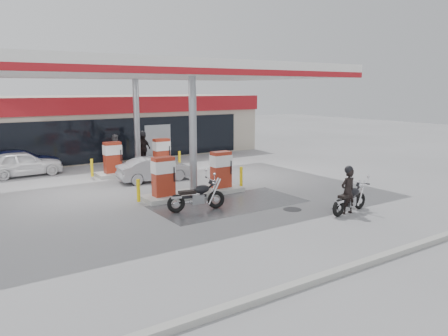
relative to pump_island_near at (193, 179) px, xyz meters
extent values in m
plane|color=gray|center=(0.00, -2.00, -0.71)|extent=(90.00, 90.00, 0.00)
cube|color=#4C4C4F|center=(0.50, -2.00, -0.71)|extent=(6.00, 3.00, 0.00)
cylinder|color=#38383A|center=(2.00, -4.00, -0.71)|extent=(0.70, 0.70, 0.01)
cube|color=gray|center=(0.00, -9.00, -0.64)|extent=(28.00, 0.25, 0.15)
cube|color=#BCB29D|center=(0.00, 14.00, 1.29)|extent=(22.00, 8.00, 4.00)
cube|color=black|center=(0.00, 9.97, 0.69)|extent=(18.00, 0.10, 2.60)
cube|color=maroon|center=(0.00, 9.90, 2.79)|extent=(22.00, 0.25, 1.00)
cube|color=navy|center=(7.00, 9.85, 2.79)|extent=(3.50, 0.12, 0.80)
cube|color=gray|center=(3.00, 9.93, 0.39)|extent=(1.80, 0.14, 2.20)
cube|color=silver|center=(0.00, 3.00, 4.59)|extent=(16.00, 10.00, 0.60)
cube|color=maroon|center=(0.00, -1.95, 4.41)|extent=(16.00, 0.12, 0.24)
cube|color=maroon|center=(0.00, 7.95, 4.41)|extent=(16.00, 0.12, 0.24)
cylinder|color=gray|center=(0.00, 0.00, 1.88)|extent=(0.32, 0.32, 5.00)
cylinder|color=gray|center=(0.00, 6.00, 1.88)|extent=(0.32, 0.32, 5.00)
cube|color=#9E9E99|center=(0.00, 0.00, -0.62)|extent=(4.50, 1.30, 0.18)
cube|color=maroon|center=(-1.40, 0.00, 0.27)|extent=(0.85, 0.48, 1.60)
cube|color=maroon|center=(1.40, 0.00, 0.27)|extent=(0.85, 0.48, 1.60)
cube|color=silver|center=(-1.40, 0.00, 0.67)|extent=(0.88, 0.52, 0.50)
cube|color=silver|center=(1.40, 0.00, 0.67)|extent=(0.88, 0.52, 0.50)
cylinder|color=#E1BD0C|center=(-2.50, 0.00, -0.17)|extent=(0.14, 0.14, 0.90)
cylinder|color=#E1BD0C|center=(2.50, 0.00, -0.17)|extent=(0.14, 0.14, 0.90)
cube|color=#9E9E99|center=(0.00, 6.00, -0.62)|extent=(4.50, 1.30, 0.18)
cube|color=maroon|center=(-1.40, 6.00, 0.27)|extent=(0.85, 0.48, 1.60)
cube|color=maroon|center=(1.40, 6.00, 0.27)|extent=(0.85, 0.48, 1.60)
cube|color=silver|center=(-1.40, 6.00, 0.67)|extent=(0.88, 0.52, 0.50)
cube|color=silver|center=(1.40, 6.00, 0.67)|extent=(0.88, 0.52, 0.50)
cylinder|color=#E1BD0C|center=(-2.50, 6.00, -0.17)|extent=(0.14, 0.14, 0.90)
cylinder|color=#E1BD0C|center=(2.50, 6.00, -0.17)|extent=(0.14, 0.14, 0.90)
torus|color=black|center=(4.18, -5.34, -0.39)|extent=(0.66, 0.26, 0.64)
torus|color=black|center=(2.72, -5.60, -0.39)|extent=(0.66, 0.26, 0.64)
cube|color=gray|center=(3.49, -5.46, -0.30)|extent=(0.47, 0.33, 0.32)
cube|color=black|center=(3.34, -5.49, -0.20)|extent=(0.97, 0.27, 0.09)
ellipsoid|color=black|center=(3.65, -5.44, 0.04)|extent=(0.65, 0.44, 0.30)
cube|color=black|center=(3.13, -5.53, -0.02)|extent=(0.62, 0.35, 0.11)
cylinder|color=silver|center=(3.97, -5.38, 0.36)|extent=(0.18, 0.81, 0.04)
sphere|color=silver|center=(4.10, -5.36, 0.23)|extent=(0.19, 0.19, 0.19)
cylinder|color=silver|center=(2.94, -5.41, -0.41)|extent=(0.96, 0.25, 0.09)
imported|color=black|center=(3.29, -5.50, 0.13)|extent=(0.63, 0.43, 1.68)
torus|color=black|center=(-0.30, -2.25, -0.37)|extent=(0.70, 0.29, 0.69)
torus|color=black|center=(-1.85, -1.95, -0.37)|extent=(0.70, 0.29, 0.69)
cube|color=gray|center=(-1.03, -2.11, -0.28)|extent=(0.50, 0.36, 0.34)
cube|color=black|center=(-1.20, -2.08, -0.16)|extent=(1.03, 0.31, 0.09)
ellipsoid|color=black|center=(-0.86, -2.14, 0.09)|extent=(0.70, 0.48, 0.32)
cube|color=black|center=(-1.42, -2.04, 0.02)|extent=(0.67, 0.39, 0.11)
cylinder|color=silver|center=(-0.53, -2.21, 0.43)|extent=(0.20, 0.86, 0.04)
sphere|color=silver|center=(-0.39, -2.23, 0.30)|extent=(0.21, 0.21, 0.21)
cylinder|color=silver|center=(-1.56, -1.85, -0.39)|extent=(1.03, 0.28, 0.09)
imported|color=white|center=(-5.32, 8.54, -0.04)|extent=(3.99, 1.77, 1.33)
imported|color=#55555A|center=(-0.22, 8.80, 0.23)|extent=(0.73, 0.93, 1.87)
imported|color=gray|center=(-0.13, 3.60, -0.12)|extent=(3.69, 1.54, 1.19)
imported|color=#171D4E|center=(-5.19, 10.00, -0.10)|extent=(4.45, 2.35, 1.23)
imported|color=black|center=(1.26, 8.20, 0.25)|extent=(1.22, 0.85, 1.92)
camera|label=1|loc=(-8.97, -15.82, 3.80)|focal=35.00mm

